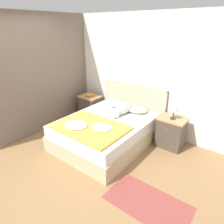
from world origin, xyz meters
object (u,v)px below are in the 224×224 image
pillow_left (117,104)px  bed (106,132)px  pillow_right (137,109)px  book_stack (90,95)px  nightstand_left (90,107)px  table_lamp (174,108)px  dog (123,109)px  nightstand_right (171,133)px

pillow_left → bed: bearing=-69.5°
pillow_right → book_stack: size_ratio=2.21×
book_stack → nightstand_left: bearing=-78.2°
book_stack → table_lamp: bearing=-0.5°
bed → book_stack: size_ratio=8.56×
table_lamp → bed: bearing=-148.2°
bed → nightstand_left: 1.31m
pillow_left → dog: bearing=-36.5°
nightstand_right → table_lamp: (0.00, -0.01, 0.53)m
book_stack → pillow_left: bearing=1.6°
nightstand_left → nightstand_right: 2.21m
pillow_right → table_lamp: (0.83, -0.04, 0.24)m
pillow_left → dog: 0.46m
nightstand_right → table_lamp: size_ratio=2.09×
nightstand_left → book_stack: size_ratio=2.73×
bed → pillow_right: size_ratio=3.87×
pillow_left → dog: size_ratio=0.64×
book_stack → dog: bearing=-11.6°
nightstand_right → nightstand_left: bearing=180.0°
nightstand_left → bed: bearing=-32.0°
nightstand_left → book_stack: book_stack is taller
book_stack → bed: bearing=-32.4°
pillow_left → nightstand_left: bearing=-177.5°
pillow_right → dog: bearing=-122.8°
nightstand_right → bed: bearing=-148.0°
bed → pillow_left: pillow_left is taller
table_lamp → pillow_right: bearing=177.1°
pillow_left → dog: dog is taller
bed → pillow_left: size_ratio=3.87×
bed → nightstand_right: size_ratio=3.13×
nightstand_left → dog: dog is taller
nightstand_left → dog: size_ratio=0.79×
pillow_left → pillow_right: same height
bed → book_stack: bearing=147.6°
pillow_left → pillow_right: size_ratio=1.00×
pillow_left → book_stack: book_stack is taller
table_lamp → nightstand_right: bearing=90.0°
bed → pillow_right: bearing=69.5°
bed → nightstand_right: (1.11, 0.69, 0.05)m
pillow_left → book_stack: bearing=-178.4°
pillow_right → book_stack: 1.38m
nightstand_right → pillow_left: bearing=178.5°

